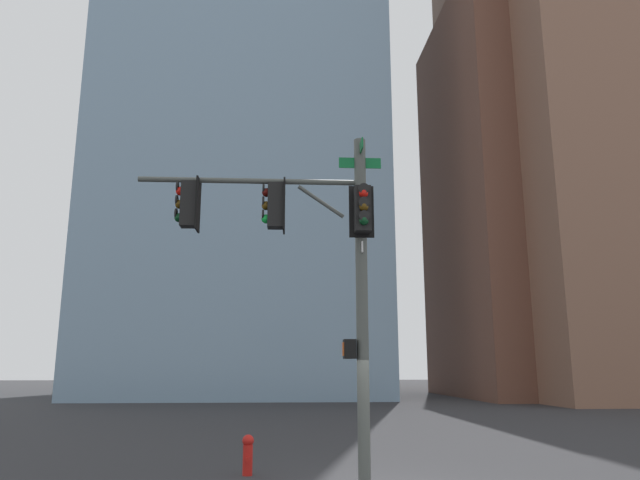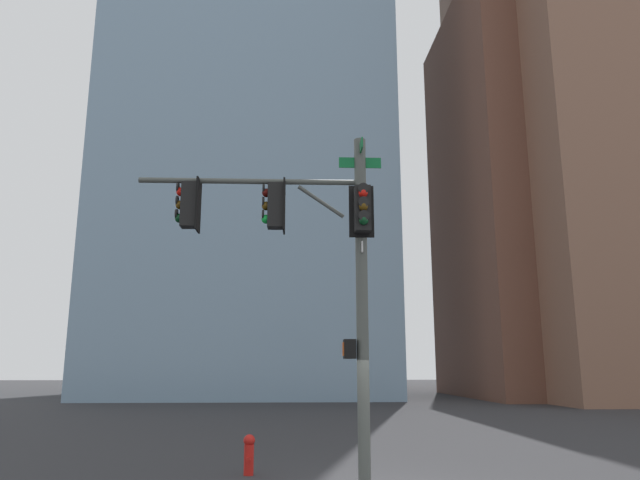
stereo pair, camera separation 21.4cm
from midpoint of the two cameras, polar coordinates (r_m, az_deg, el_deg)
signal_pole_assembly at (r=12.71m, az=-1.02°, el=-0.95°), size 1.14×5.36×7.40m
fire_hydrant at (r=14.09m, az=-7.47°, el=-19.79°), size 0.34×0.26×0.87m
building_brick_nearside at (r=57.99m, az=24.39°, el=11.44°), size 25.21×19.78×49.06m
building_brick_midblock at (r=55.06m, az=21.42°, el=4.09°), size 18.04×18.55×33.98m
building_glass_tower at (r=65.97m, az=-6.72°, el=18.59°), size 30.52×23.30×72.06m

